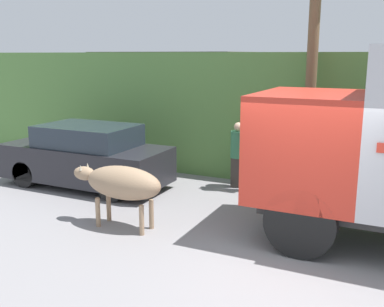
% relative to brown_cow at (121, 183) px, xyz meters
% --- Properties ---
extents(ground_plane, '(60.00, 60.00, 0.00)m').
position_rel_brown_cow_xyz_m(ground_plane, '(3.34, -0.09, -0.88)').
color(ground_plane, gray).
extents(hillside_embankment, '(32.00, 6.73, 3.30)m').
position_rel_brown_cow_xyz_m(hillside_embankment, '(3.34, 7.42, 0.77)').
color(hillside_embankment, '#568442').
rests_on(hillside_embankment, ground_plane).
extents(building_backdrop, '(4.52, 2.70, 3.32)m').
position_rel_brown_cow_xyz_m(building_backdrop, '(-1.79, 5.57, 0.80)').
color(building_backdrop, '#8CC69E').
rests_on(building_backdrop, ground_plane).
extents(brown_cow, '(1.93, 0.63, 1.21)m').
position_rel_brown_cow_xyz_m(brown_cow, '(0.00, 0.00, 0.00)').
color(brown_cow, '#9E7F60').
rests_on(brown_cow, ground_plane).
extents(parked_suv, '(4.22, 1.71, 1.55)m').
position_rel_brown_cow_xyz_m(parked_suv, '(-2.37, 1.92, -0.12)').
color(parked_suv, '#232328').
rests_on(parked_suv, ground_plane).
extents(pedestrian_on_hill, '(0.43, 0.43, 1.63)m').
position_rel_brown_cow_xyz_m(pedestrian_on_hill, '(1.07, 3.47, 0.01)').
color(pedestrian_on_hill, '#38332D').
rests_on(pedestrian_on_hill, ground_plane).
extents(utility_pole, '(0.90, 0.25, 5.43)m').
position_rel_brown_cow_xyz_m(utility_pole, '(2.71, 3.67, 1.94)').
color(utility_pole, brown).
rests_on(utility_pole, ground_plane).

